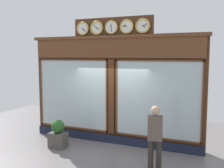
# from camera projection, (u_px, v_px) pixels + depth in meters

# --- Properties ---
(shop_facade) EXTENTS (6.01, 0.42, 4.13)m
(shop_facade) POSITION_uv_depth(u_px,v_px,m) (113.00, 88.00, 8.61)
(shop_facade) COLOR #4C2B16
(shop_facade) RESTS_ON ground_plane
(pedestrian) EXTENTS (0.39, 0.28, 1.69)m
(pedestrian) POSITION_uv_depth(u_px,v_px,m) (155.00, 136.00, 6.44)
(pedestrian) COLOR #312A24
(pedestrian) RESTS_ON ground_plane
(planter_box) EXTENTS (0.56, 0.36, 0.48)m
(planter_box) POSITION_uv_depth(u_px,v_px,m) (58.00, 140.00, 8.22)
(planter_box) COLOR #4C4742
(planter_box) RESTS_ON ground_plane
(planter_shrub) EXTENTS (0.42, 0.42, 0.42)m
(planter_shrub) POSITION_uv_depth(u_px,v_px,m) (58.00, 126.00, 8.18)
(planter_shrub) COLOR #285623
(planter_shrub) RESTS_ON planter_box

